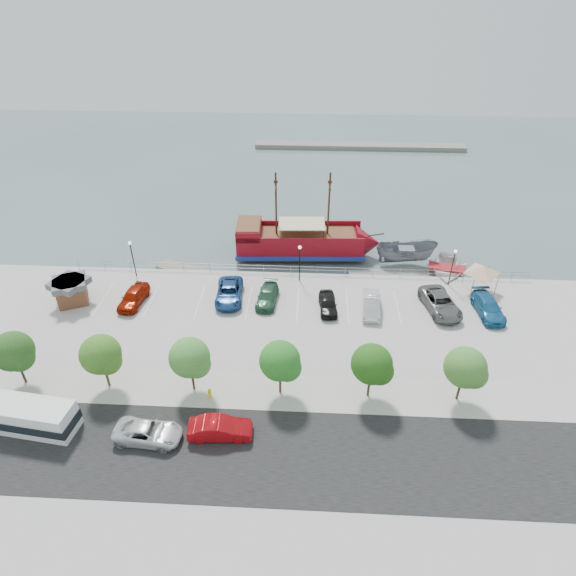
{
  "coord_description": "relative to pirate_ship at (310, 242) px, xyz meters",
  "views": [
    {
      "loc": [
        1.05,
        -37.23,
        28.68
      ],
      "look_at": [
        -1.0,
        2.0,
        2.0
      ],
      "focal_mm": 30.0,
      "sensor_mm": 36.0,
      "label": 1
    }
  ],
  "objects": [
    {
      "name": "shuttle_bus",
      "position": [
        -20.12,
        -28.04,
        0.3
      ],
      "size": [
        7.01,
        3.22,
        2.38
      ],
      "rotation": [
        0.0,
        0.0,
        -0.13
      ],
      "color": "white",
      "rests_on": "street"
    },
    {
      "name": "street_sedan",
      "position": [
        -6.15,
        -28.05,
        -0.08
      ],
      "size": [
        4.74,
        1.92,
        1.53
      ],
      "primitive_type": "imported",
      "rotation": [
        0.0,
        0.0,
        1.64
      ],
      "color": "#B70C13",
      "rests_on": "street"
    },
    {
      "name": "canopy_tent",
      "position": [
        17.82,
        -7.77,
        2.04
      ],
      "size": [
        4.31,
        4.31,
        3.32
      ],
      "rotation": [
        0.0,
        0.0,
        0.09
      ],
      "color": "slate",
      "rests_on": "land_slab"
    },
    {
      "name": "lamp_post_left",
      "position": [
        -19.09,
        -7.04,
        2.09
      ],
      "size": [
        0.36,
        0.36,
        4.28
      ],
      "color": "black",
      "rests_on": "land_slab"
    },
    {
      "name": "tree_c",
      "position": [
        -8.94,
        -23.62,
        2.45
      ],
      "size": [
        3.3,
        3.2,
        5.0
      ],
      "color": "#473321",
      "rests_on": "sidewalk"
    },
    {
      "name": "parked_car_h",
      "position": [
        17.55,
        -12.04,
        -0.08
      ],
      "size": [
        2.59,
        5.44,
        1.53
      ],
      "primitive_type": "imported",
      "rotation": [
        0.0,
        0.0,
        0.08
      ],
      "color": "#1F6498",
      "rests_on": "land_slab"
    },
    {
      "name": "shed",
      "position": [
        -23.9,
        -12.15,
        0.51
      ],
      "size": [
        4.08,
        4.08,
        2.55
      ],
      "rotation": [
        0.0,
        0.0,
        0.41
      ],
      "color": "brown",
      "rests_on": "land_slab"
    },
    {
      "name": "tree_e",
      "position": [
        5.06,
        -23.62,
        2.45
      ],
      "size": [
        3.3,
        3.2,
        5.0
      ],
      "color": "#473321",
      "rests_on": "sidewalk"
    },
    {
      "name": "parked_car_a",
      "position": [
        -17.64,
        -12.16,
        -0.04
      ],
      "size": [
        2.46,
        4.92,
        1.61
      ],
      "primitive_type": "imported",
      "rotation": [
        0.0,
        0.0,
        -0.12
      ],
      "color": "#8E1603",
      "rests_on": "land_slab"
    },
    {
      "name": "tree_a",
      "position": [
        -22.94,
        -23.62,
        2.45
      ],
      "size": [
        3.3,
        3.2,
        5.0
      ],
      "color": "#473321",
      "rests_on": "sidewalk"
    },
    {
      "name": "pirate_ship",
      "position": [
        0.0,
        0.0,
        0.0
      ],
      "size": [
        17.63,
        5.6,
        11.04
      ],
      "rotation": [
        0.0,
        0.0,
        0.05
      ],
      "color": "maroon",
      "rests_on": "ground"
    },
    {
      "name": "tree_d",
      "position": [
        -1.94,
        -23.62,
        2.45
      ],
      "size": [
        3.3,
        3.2,
        5.0
      ],
      "color": "#473321",
      "rests_on": "sidewalk"
    },
    {
      "name": "tree_f",
      "position": [
        12.06,
        -23.62,
        2.45
      ],
      "size": [
        3.3,
        3.2,
        5.0
      ],
      "color": "#473321",
      "rests_on": "sidewalk"
    },
    {
      "name": "dock_east",
      "position": [
        13.57,
        -4.34,
        -1.66
      ],
      "size": [
        6.99,
        2.98,
        0.39
      ],
      "primitive_type": "cube",
      "rotation": [
        0.0,
        0.0,
        -0.16
      ],
      "color": "gray",
      "rests_on": "ground"
    },
    {
      "name": "sidewalk",
      "position": [
        -1.09,
        -23.54,
        -0.83
      ],
      "size": [
        100.0,
        4.0,
        0.05
      ],
      "primitive_type": "cube",
      "color": "#B7B2A9",
      "rests_on": "land_slab"
    },
    {
      "name": "street_van",
      "position": [
        -11.29,
        -28.61,
        -0.17
      ],
      "size": [
        5.08,
        2.64,
        1.37
      ],
      "primitive_type": "imported",
      "rotation": [
        0.0,
        0.0,
        1.49
      ],
      "color": "silver",
      "rests_on": "street"
    },
    {
      "name": "patrol_boat",
      "position": [
        11.17,
        -1.51,
        -0.48
      ],
      "size": [
        7.22,
        3.03,
        2.75
      ],
      "primitive_type": "imported",
      "rotation": [
        0.0,
        0.0,
        1.62
      ],
      "color": "slate",
      "rests_on": "ground"
    },
    {
      "name": "far_shore",
      "position": [
        8.91,
        41.46,
        -1.45
      ],
      "size": [
        40.0,
        3.0,
        0.8
      ],
      "primitive_type": "cube",
      "color": "gray",
      "rests_on": "ground"
    },
    {
      "name": "fire_hydrant",
      "position": [
        -7.63,
        -24.34,
        -0.39
      ],
      "size": [
        0.29,
        0.29,
        0.84
      ],
      "rotation": [
        0.0,
        0.0,
        -0.36
      ],
      "color": "#E0DE09",
      "rests_on": "sidewalk"
    },
    {
      "name": "parked_car_f",
      "position": [
        6.16,
        -12.15,
        -0.07
      ],
      "size": [
        1.98,
        4.84,
        1.56
      ],
      "primitive_type": "imported",
      "rotation": [
        0.0,
        0.0,
        -0.07
      ],
      "color": "silver",
      "rests_on": "land_slab"
    },
    {
      "name": "lamp_post_right",
      "position": [
        14.91,
        -7.04,
        2.09
      ],
      "size": [
        0.36,
        0.36,
        4.28
      ],
      "color": "black",
      "rests_on": "land_slab"
    },
    {
      "name": "speedboat",
      "position": [
        15.48,
        -3.75,
        -1.15
      ],
      "size": [
        6.32,
        7.72,
        1.4
      ],
      "primitive_type": "imported",
      "rotation": [
        0.0,
        0.0,
        -0.25
      ],
      "color": "silver",
      "rests_on": "ground"
    },
    {
      "name": "parked_car_e",
      "position": [
        1.91,
        -12.17,
        -0.13
      ],
      "size": [
        2.0,
        4.31,
        1.43
      ],
      "primitive_type": "imported",
      "rotation": [
        0.0,
        0.0,
        0.07
      ],
      "color": "black",
      "rests_on": "land_slab"
    },
    {
      "name": "street",
      "position": [
        -1.09,
        -29.54,
        -0.84
      ],
      "size": [
        100.0,
        8.0,
        0.04
      ],
      "primitive_type": "cube",
      "color": "black",
      "rests_on": "land_slab"
    },
    {
      "name": "seawall_railing",
      "position": [
        -1.09,
        -5.74,
        -0.32
      ],
      "size": [
        50.0,
        0.06,
        1.0
      ],
      "color": "gray",
      "rests_on": "land_slab"
    },
    {
      "name": "land_slab",
      "position": [
        -1.09,
        -34.54,
        -1.45
      ],
      "size": [
        100.0,
        58.0,
        1.2
      ],
      "primitive_type": "cube",
      "color": "#AEABA6",
      "rests_on": "ground"
    },
    {
      "name": "tree_b",
      "position": [
        -15.94,
        -23.62,
        2.45
      ],
      "size": [
        3.3,
        3.2,
        5.0
      ],
      "color": "#473321",
      "rests_on": "sidewalk"
    },
    {
      "name": "dock_mid",
      "position": [
        8.41,
        -4.34,
        -1.63
      ],
      "size": [
        8.0,
        3.33,
        0.44
      ],
      "primitive_type": "cube",
      "rotation": [
        0.0,
        0.0,
        0.15
      ],
      "color": "gray",
      "rests_on": "ground"
    },
    {
      "name": "parked_car_g",
      "position": [
        13.0,
        -11.67,
        -0.03
      ],
      "size": [
        3.87,
        6.31,
        1.63
      ],
      "primitive_type": "imported",
      "rotation": [
        0.0,
        0.0,
        0.21
      ],
      "color": "#5F5F5F",
      "rests_on": "land_slab"
    },
    {
      "name": "parked_car_d",
      "position": [
        -4.2,
        -11.18,
        -0.17
      ],
      "size": [
        2.29,
        4.84,
        1.36
      ],
      "primitive_type": "imported",
      "rotation": [
        0.0,
        0.0,
        -0.08
      ],
      "color": "#285339",
      "rests_on": "land_slab"
    },
    {
      "name": "parked_car_c",
      "position": [
        -8.12,
        -10.88,
        -0.07
      ],
      "size": [
        2.97,
        5.76,
        1.55
      ],
      "primitive_type": "imported",
      "rotation": [
        0.0,
        0.0,
        0.07
      ],
      "color": "navy",
      "rests_on": "land_slab"
    },
    {
      "name": "dock_west",
      "position": [
        -14.35,
        -4.34,
        -1.65
      ],
      "size": [
        7.19,
        4.3,
        0.4
      ],
      "primitive_type": "cube",
      "rotation": [
        0.0,
        0.0,
        -0.36
      ],
      "color": "gray",
      "rests_on": "ground"
    },
    {
      "name": "lamp_post_mid",
      "position": [
        -1.09,
        -7.04,
        2.09
      ],
      "size": [
        0.36,
        0.36,
        4.28
      ],
      "color": "black",
      "rests_on": "land_slab"
    },
    {
      "name": "ground",
      "position": [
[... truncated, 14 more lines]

